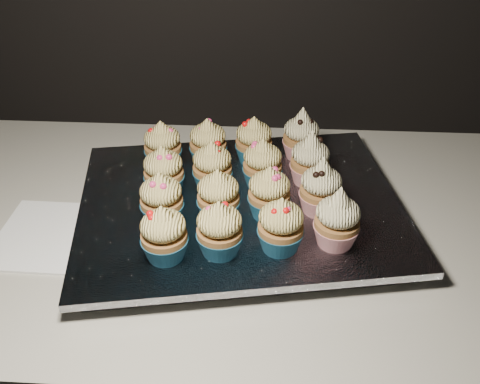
{
  "coord_description": "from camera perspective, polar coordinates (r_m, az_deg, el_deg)",
  "views": [
    {
      "loc": [
        -0.07,
        1.03,
        1.42
      ],
      "look_at": [
        -0.11,
        1.7,
        0.95
      ],
      "focal_mm": 40.0,
      "sensor_mm": 36.0,
      "label": 1
    }
  ],
  "objects": [
    {
      "name": "worktop",
      "position": [
        0.87,
        7.42,
        -3.88
      ],
      "size": [
        2.44,
        0.64,
        0.04
      ],
      "primitive_type": "cube",
      "color": "silver",
      "rests_on": "cabinet"
    },
    {
      "name": "napkin",
      "position": [
        0.86,
        -19.36,
        -4.4
      ],
      "size": [
        0.17,
        0.17,
        0.0
      ],
      "primitive_type": "cube",
      "rotation": [
        0.0,
        0.0,
        -0.02
      ],
      "color": "white",
      "rests_on": "worktop"
    },
    {
      "name": "baking_tray",
      "position": [
        0.84,
        0.0,
        -2.18
      ],
      "size": [
        0.51,
        0.42,
        0.02
      ],
      "primitive_type": "cube",
      "rotation": [
        0.0,
        0.0,
        0.18
      ],
      "color": "black",
      "rests_on": "worktop"
    },
    {
      "name": "foil_lining",
      "position": [
        0.83,
        0.0,
        -1.24
      ],
      "size": [
        0.55,
        0.46,
        0.01
      ],
      "primitive_type": "cube",
      "rotation": [
        0.0,
        0.0,
        0.18
      ],
      "color": "silver",
      "rests_on": "baking_tray"
    },
    {
      "name": "cupcake_0",
      "position": [
        0.71,
        -8.13,
        -4.51
      ],
      "size": [
        0.06,
        0.06,
        0.08
      ],
      "color": "#1B5E83",
      "rests_on": "foil_lining"
    },
    {
      "name": "cupcake_1",
      "position": [
        0.71,
        -2.2,
        -4.04
      ],
      "size": [
        0.06,
        0.06,
        0.08
      ],
      "color": "#1B5E83",
      "rests_on": "foil_lining"
    },
    {
      "name": "cupcake_2",
      "position": [
        0.72,
        4.37,
        -3.64
      ],
      "size": [
        0.06,
        0.06,
        0.08
      ],
      "color": "#1B5E83",
      "rests_on": "foil_lining"
    },
    {
      "name": "cupcake_3",
      "position": [
        0.73,
        10.33,
        -2.95
      ],
      "size": [
        0.06,
        0.06,
        0.1
      ],
      "color": "#A91725",
      "rests_on": "foil_lining"
    },
    {
      "name": "cupcake_4",
      "position": [
        0.77,
        -8.37,
        -0.82
      ],
      "size": [
        0.06,
        0.06,
        0.08
      ],
      "color": "#1B5E83",
      "rests_on": "foil_lining"
    },
    {
      "name": "cupcake_5",
      "position": [
        0.77,
        -2.33,
        -0.49
      ],
      "size": [
        0.06,
        0.06,
        0.08
      ],
      "color": "#1B5E83",
      "rests_on": "foil_lining"
    },
    {
      "name": "cupcake_6",
      "position": [
        0.78,
        3.13,
        -0.16
      ],
      "size": [
        0.06,
        0.06,
        0.08
      ],
      "color": "#1B5E83",
      "rests_on": "foil_lining"
    },
    {
      "name": "cupcake_7",
      "position": [
        0.79,
        8.61,
        0.39
      ],
      "size": [
        0.06,
        0.06,
        0.1
      ],
      "color": "#A91725",
      "rests_on": "foil_lining"
    },
    {
      "name": "cupcake_8",
      "position": [
        0.83,
        -8.15,
        2.14
      ],
      "size": [
        0.06,
        0.06,
        0.08
      ],
      "color": "#1B5E83",
      "rests_on": "foil_lining"
    },
    {
      "name": "cupcake_9",
      "position": [
        0.84,
        -2.97,
        2.66
      ],
      "size": [
        0.06,
        0.06,
        0.08
      ],
      "color": "#1B5E83",
      "rests_on": "foil_lining"
    },
    {
      "name": "cupcake_10",
      "position": [
        0.84,
        2.41,
        2.94
      ],
      "size": [
        0.06,
        0.06,
        0.08
      ],
      "color": "#1B5E83",
      "rests_on": "foil_lining"
    },
    {
      "name": "cupcake_11",
      "position": [
        0.86,
        7.47,
        3.37
      ],
      "size": [
        0.06,
        0.06,
        0.1
      ],
      "color": "#A91725",
      "rests_on": "foil_lining"
    },
    {
      "name": "cupcake_12",
      "position": [
        0.9,
        -8.25,
        4.89
      ],
      "size": [
        0.06,
        0.06,
        0.08
      ],
      "color": "#1B5E83",
      "rests_on": "foil_lining"
    },
    {
      "name": "cupcake_13",
      "position": [
        0.9,
        -3.44,
        5.2
      ],
      "size": [
        0.06,
        0.06,
        0.08
      ],
      "color": "#1B5E83",
      "rests_on": "foil_lining"
    },
    {
      "name": "cupcake_14",
      "position": [
        0.91,
        1.49,
        5.43
      ],
      "size": [
        0.06,
        0.06,
        0.08
      ],
      "color": "#1B5E83",
      "rests_on": "foil_lining"
    },
    {
      "name": "cupcake_15",
      "position": [
        0.92,
        6.54,
        5.95
      ],
      "size": [
        0.06,
        0.06,
        0.1
      ],
      "color": "#A91725",
      "rests_on": "foil_lining"
    }
  ]
}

